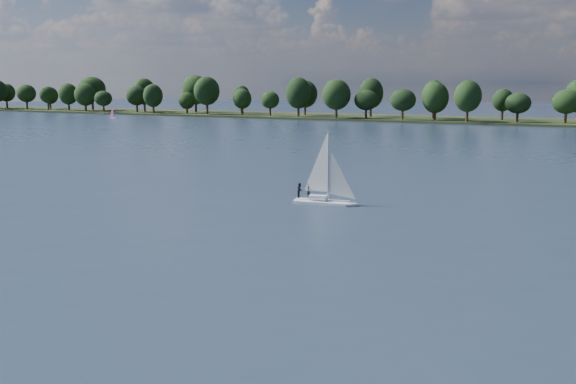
# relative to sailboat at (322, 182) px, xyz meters

# --- Properties ---
(ground) EXTENTS (700.00, 700.00, 0.00)m
(ground) POSITION_rel_sailboat_xyz_m (-0.36, 54.43, -2.40)
(ground) COLOR #233342
(ground) RESTS_ON ground
(far_shore) EXTENTS (660.00, 40.00, 1.50)m
(far_shore) POSITION_rel_sailboat_xyz_m (-0.36, 166.43, -2.40)
(far_shore) COLOR black
(far_shore) RESTS_ON ground
(sailboat) EXTENTS (6.73, 2.70, 8.60)m
(sailboat) POSITION_rel_sailboat_xyz_m (0.00, 0.00, 0.00)
(sailboat) COLOR white
(sailboat) RESTS_ON ground
(dinghy_pink) EXTENTS (3.25, 1.38, 5.12)m
(dinghy_pink) POSITION_rel_sailboat_xyz_m (-141.70, 123.21, -1.20)
(dinghy_pink) COLOR silver
(dinghy_pink) RESTS_ON ground
(pontoon) EXTENTS (4.33, 2.78, 0.50)m
(pontoon) POSITION_rel_sailboat_xyz_m (-167.51, 144.35, -2.40)
(pontoon) COLOR #575A5C
(pontoon) RESTS_ON ground
(treeline) EXTENTS (561.98, 73.74, 18.41)m
(treeline) POSITION_rel_sailboat_xyz_m (-16.09, 162.73, 5.65)
(treeline) COLOR black
(treeline) RESTS_ON ground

